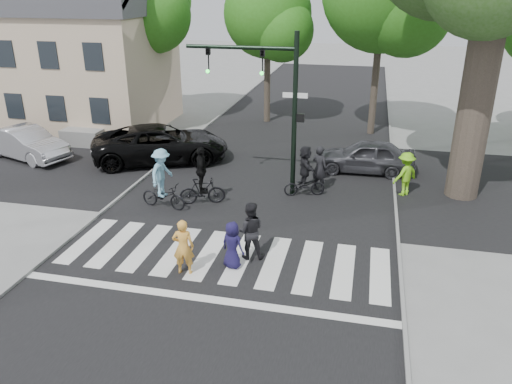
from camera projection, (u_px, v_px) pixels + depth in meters
The scene contains 22 objects.
ground at pixel (215, 274), 13.88m from camera, with size 120.00×120.00×0.00m, color gray.
road_stem at pixel (255, 203), 18.38m from camera, with size 10.00×70.00×0.01m, color black.
road_cross at pixel (271, 175), 21.08m from camera, with size 70.00×10.00×0.01m, color black.
curb_left at pixel (129, 190), 19.40m from camera, with size 0.10×70.00×0.10m, color gray.
curb_right at pixel (396, 215), 17.32m from camera, with size 0.10×70.00×0.10m, color gray.
crosswalk at pixel (221, 262), 14.47m from camera, with size 10.00×3.85×0.01m.
traffic_signal at pixel (272, 91), 17.89m from camera, with size 4.45×0.29×6.00m.
bg_tree_0 at pixel (66, 9), 28.74m from camera, with size 5.46×5.20×8.97m.
bg_tree_1 at pixel (142, 0), 27.04m from camera, with size 6.09×5.80×9.80m.
bg_tree_2 at pixel (271, 18), 26.97m from camera, with size 5.04×4.80×8.40m.
house at pixel (88, 56), 27.36m from camera, with size 8.40×8.10×8.82m.
pedestrian_woman at pixel (183, 247), 13.63m from camera, with size 0.59×0.39×1.63m, color #F6AB3F.
pedestrian_child at pixel (232, 245), 13.97m from camera, with size 0.68×0.45×1.40m, color #1A153F.
pedestrian_adult at pixel (250, 231), 14.40m from camera, with size 0.85×0.66×1.75m, color black.
cyclist_left at pixel (163, 183), 17.64m from camera, with size 1.82×1.23×2.21m.
cyclist_mid at pixel (202, 181), 17.99m from camera, with size 1.72×1.09×2.16m.
cyclist_right at pixel (305, 174), 18.72m from camera, with size 1.64×1.52×1.97m.
car_suv at pixel (161, 144), 22.42m from camera, with size 2.75×5.97×1.66m, color black.
car_silver at pixel (27, 143), 22.82m from camera, with size 1.54×4.42×1.46m, color silver.
car_grey at pixel (365, 156), 21.21m from camera, with size 1.65×4.11×1.40m, color #3A3A3F.
bystander_hivis at pixel (405, 174), 18.78m from camera, with size 1.09×0.63×1.69m, color #78D11B.
bystander_dark at pixel (319, 168), 19.26m from camera, with size 0.65×0.43×1.79m, color black.
Camera 1 is at (3.79, -11.38, 7.44)m, focal length 35.00 mm.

